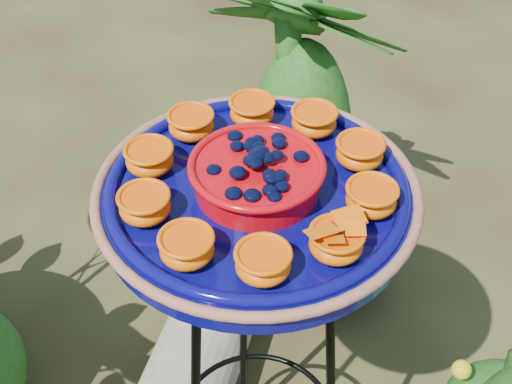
% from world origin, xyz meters
% --- Properties ---
extents(tripod_stand, '(0.42, 0.42, 0.89)m').
position_xyz_m(tripod_stand, '(0.07, -0.15, 0.54)').
color(tripod_stand, black).
rests_on(tripod_stand, ground).
extents(feeder_dish, '(0.59, 0.59, 0.11)m').
position_xyz_m(feeder_dish, '(0.07, -0.15, 0.93)').
color(feeder_dish, '#070751').
rests_on(feeder_dish, tripod_stand).
extents(driftwood_log, '(0.64, 0.60, 0.22)m').
position_xyz_m(driftwood_log, '(0.24, 0.29, 0.11)').
color(driftwood_log, tan).
rests_on(driftwood_log, ground).
extents(shrub_back_right, '(0.71, 0.71, 0.91)m').
position_xyz_m(shrub_back_right, '(0.60, 0.43, 0.46)').
color(shrub_back_right, '#1C4713').
rests_on(shrub_back_right, ground).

